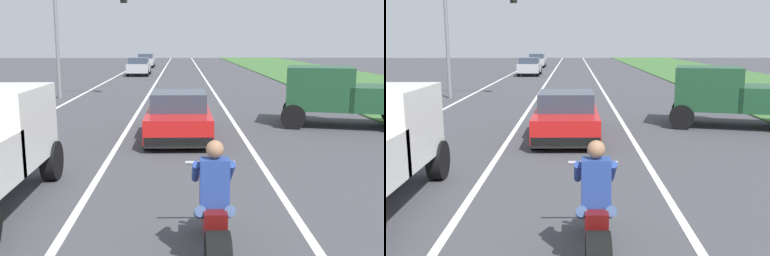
% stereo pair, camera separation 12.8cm
% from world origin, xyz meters
% --- Properties ---
extents(lane_stripe_left_solid, '(0.14, 120.00, 0.01)m').
position_xyz_m(lane_stripe_left_solid, '(-5.40, 20.00, 0.00)').
color(lane_stripe_left_solid, white).
rests_on(lane_stripe_left_solid, ground).
extents(lane_stripe_right_solid, '(0.14, 120.00, 0.01)m').
position_xyz_m(lane_stripe_right_solid, '(1.80, 20.00, 0.00)').
color(lane_stripe_right_solid, white).
rests_on(lane_stripe_right_solid, ground).
extents(lane_stripe_centre_dashed, '(0.14, 120.00, 0.01)m').
position_xyz_m(lane_stripe_centre_dashed, '(-1.80, 20.00, 0.00)').
color(lane_stripe_centre_dashed, white).
rests_on(lane_stripe_centre_dashed, ground).
extents(motorcycle_with_rider, '(0.70, 2.21, 1.62)m').
position_xyz_m(motorcycle_with_rider, '(0.36, 3.86, 0.59)').
color(motorcycle_with_rider, black).
rests_on(motorcycle_with_rider, ground).
extents(sports_car_red, '(1.84, 4.30, 1.37)m').
position_xyz_m(sports_car_red, '(-0.12, 11.69, 0.63)').
color(sports_car_red, red).
rests_on(sports_car_red, ground).
extents(pickup_truck_right_shoulder_dark_green, '(5.14, 3.14, 1.98)m').
position_xyz_m(pickup_truck_right_shoulder_dark_green, '(5.49, 13.30, 1.11)').
color(pickup_truck_right_shoulder_dark_green, '#1E4C2D').
rests_on(pickup_truck_right_shoulder_dark_green, ground).
extents(traffic_light_mast_near, '(3.80, 0.34, 6.00)m').
position_xyz_m(traffic_light_mast_near, '(-5.00, 21.17, 3.94)').
color(traffic_light_mast_near, gray).
rests_on(traffic_light_mast_near, ground).
extents(distant_car_far_ahead, '(1.80, 4.00, 1.50)m').
position_xyz_m(distant_car_far_ahead, '(-3.60, 36.96, 0.77)').
color(distant_car_far_ahead, '#B2B2B7').
rests_on(distant_car_far_ahead, ground).
extents(distant_car_further_ahead, '(1.80, 4.00, 1.50)m').
position_xyz_m(distant_car_further_ahead, '(-3.95, 49.40, 0.77)').
color(distant_car_further_ahead, '#B2B2B7').
rests_on(distant_car_further_ahead, ground).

